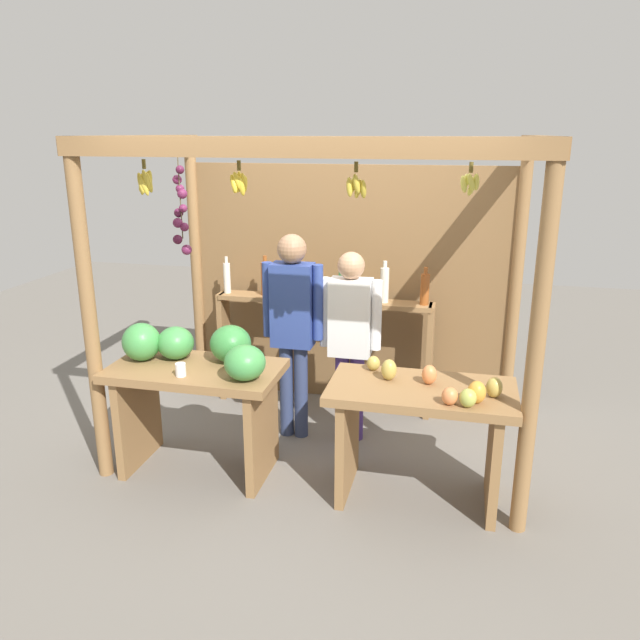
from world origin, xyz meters
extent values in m
plane|color=slate|center=(0.00, 0.00, 0.00)|extent=(12.00, 12.00, 0.00)
cylinder|color=olive|center=(-1.43, -0.87, 1.18)|extent=(0.10, 0.10, 2.35)
cylinder|color=olive|center=(1.43, -0.87, 1.18)|extent=(0.10, 0.10, 2.35)
cylinder|color=olive|center=(-1.43, 0.87, 1.18)|extent=(0.10, 0.10, 2.35)
cylinder|color=olive|center=(1.43, 0.87, 1.18)|extent=(0.10, 0.10, 2.35)
cube|color=olive|center=(0.00, -0.87, 2.29)|extent=(2.96, 0.12, 0.12)
cube|color=olive|center=(-1.43, 0.00, 2.29)|extent=(0.12, 1.83, 0.12)
cube|color=olive|center=(1.43, 0.00, 2.29)|extent=(0.12, 1.83, 0.12)
cube|color=brown|center=(0.00, 0.89, 1.06)|extent=(2.86, 0.04, 2.12)
cylinder|color=brown|center=(1.00, -0.68, 2.18)|extent=(0.02, 0.02, 0.06)
ellipsoid|color=#D1CC4C|center=(1.04, -0.68, 2.10)|extent=(0.04, 0.06, 0.11)
ellipsoid|color=#D1CC4C|center=(1.01, -0.64, 2.07)|extent=(0.07, 0.05, 0.11)
ellipsoid|color=#D1CC4C|center=(0.97, -0.66, 2.10)|extent=(0.05, 0.06, 0.11)
ellipsoid|color=#D1CC4C|center=(0.97, -0.70, 2.09)|extent=(0.06, 0.07, 0.11)
ellipsoid|color=#D1CC4C|center=(1.01, -0.70, 2.10)|extent=(0.06, 0.04, 0.11)
cylinder|color=brown|center=(0.36, -0.78, 2.18)|extent=(0.02, 0.02, 0.06)
ellipsoid|color=gold|center=(0.40, -0.79, 2.06)|extent=(0.04, 0.07, 0.12)
ellipsoid|color=gold|center=(0.37, -0.76, 2.06)|extent=(0.06, 0.05, 0.12)
ellipsoid|color=gold|center=(0.34, -0.77, 2.09)|extent=(0.06, 0.07, 0.12)
ellipsoid|color=gold|center=(0.33, -0.81, 2.07)|extent=(0.05, 0.05, 0.12)
ellipsoid|color=gold|center=(0.37, -0.82, 2.09)|extent=(0.06, 0.04, 0.12)
cylinder|color=brown|center=(-0.36, -0.78, 2.18)|extent=(0.02, 0.02, 0.06)
ellipsoid|color=gold|center=(-0.33, -0.78, 2.09)|extent=(0.04, 0.07, 0.12)
ellipsoid|color=gold|center=(-0.33, -0.76, 2.07)|extent=(0.07, 0.07, 0.13)
ellipsoid|color=gold|center=(-0.36, -0.75, 2.08)|extent=(0.08, 0.04, 0.12)
ellipsoid|color=gold|center=(-0.37, -0.77, 2.09)|extent=(0.05, 0.06, 0.13)
ellipsoid|color=gold|center=(-0.39, -0.78, 2.08)|extent=(0.04, 0.08, 0.12)
ellipsoid|color=gold|center=(-0.38, -0.81, 2.08)|extent=(0.07, 0.06, 0.13)
ellipsoid|color=gold|center=(-0.36, -0.81, 2.09)|extent=(0.08, 0.04, 0.12)
ellipsoid|color=gold|center=(-0.34, -0.81, 2.06)|extent=(0.05, 0.05, 0.13)
cylinder|color=brown|center=(-1.00, -0.75, 2.18)|extent=(0.02, 0.02, 0.06)
ellipsoid|color=gold|center=(-0.97, -0.75, 2.07)|extent=(0.04, 0.07, 0.14)
ellipsoid|color=gold|center=(-0.98, -0.73, 2.08)|extent=(0.07, 0.07, 0.14)
ellipsoid|color=gold|center=(-1.00, -0.72, 2.06)|extent=(0.07, 0.04, 0.14)
ellipsoid|color=gold|center=(-1.02, -0.73, 2.08)|extent=(0.08, 0.06, 0.14)
ellipsoid|color=gold|center=(-1.03, -0.74, 2.07)|extent=(0.06, 0.08, 0.14)
ellipsoid|color=gold|center=(-1.02, -0.76, 2.06)|extent=(0.05, 0.07, 0.14)
ellipsoid|color=gold|center=(-1.02, -0.78, 2.07)|extent=(0.07, 0.06, 0.14)
ellipsoid|color=gold|center=(-1.00, -0.78, 2.05)|extent=(0.08, 0.04, 0.14)
ellipsoid|color=gold|center=(-0.98, -0.77, 2.09)|extent=(0.06, 0.06, 0.14)
cylinder|color=#4C422D|center=(-0.93, -0.42, 1.94)|extent=(0.01, 0.01, 0.55)
sphere|color=#47142D|center=(-0.90, -0.45, 2.13)|extent=(0.06, 0.06, 0.06)
sphere|color=#601E42|center=(-0.95, -0.40, 2.06)|extent=(0.06, 0.06, 0.06)
sphere|color=#601E42|center=(-0.93, -0.41, 2.00)|extent=(0.06, 0.06, 0.06)
sphere|color=#601E42|center=(-0.91, -0.41, 1.97)|extent=(0.07, 0.07, 0.07)
sphere|color=#601E42|center=(-0.91, -0.42, 1.87)|extent=(0.06, 0.06, 0.06)
sphere|color=#511938|center=(-0.96, -0.40, 1.84)|extent=(0.07, 0.07, 0.07)
sphere|color=#601E42|center=(-0.91, -0.42, 1.74)|extent=(0.06, 0.06, 0.06)
sphere|color=#601E42|center=(-0.95, -0.44, 1.77)|extent=(0.07, 0.07, 0.07)
sphere|color=#601E42|center=(-0.90, -0.43, 1.59)|extent=(0.07, 0.07, 0.07)
sphere|color=#47142D|center=(-0.95, -0.45, 1.66)|extent=(0.07, 0.07, 0.07)
cube|color=olive|center=(-0.79, -0.65, 0.77)|extent=(1.20, 0.64, 0.06)
cube|color=olive|center=(-1.27, -0.65, 0.37)|extent=(0.06, 0.58, 0.74)
cube|color=olive|center=(-0.31, -0.65, 0.37)|extent=(0.06, 0.58, 0.74)
ellipsoid|color=#38843D|center=(-0.58, -0.49, 0.94)|extent=(0.39, 0.39, 0.27)
ellipsoid|color=#429347|center=(-1.21, -0.60, 0.94)|extent=(0.38, 0.38, 0.27)
ellipsoid|color=#429347|center=(-0.99, -0.52, 0.92)|extent=(0.30, 0.30, 0.24)
ellipsoid|color=#429347|center=(-0.36, -0.79, 0.92)|extent=(0.35, 0.35, 0.24)
cylinder|color=white|center=(-0.81, -0.83, 0.85)|extent=(0.07, 0.07, 0.09)
cube|color=olive|center=(0.79, -0.65, 0.77)|extent=(1.20, 0.64, 0.06)
cube|color=olive|center=(0.31, -0.65, 0.37)|extent=(0.06, 0.58, 0.74)
cube|color=olive|center=(1.27, -0.65, 0.37)|extent=(0.06, 0.58, 0.74)
ellipsoid|color=#B79E47|center=(0.44, -0.43, 0.85)|extent=(0.09, 0.09, 0.10)
ellipsoid|color=#E07F47|center=(0.83, -0.59, 0.87)|extent=(0.13, 0.13, 0.13)
ellipsoid|color=#A8B24C|center=(1.07, -0.89, 0.86)|extent=(0.14, 0.14, 0.12)
ellipsoid|color=#E07F47|center=(0.97, -0.88, 0.86)|extent=(0.12, 0.12, 0.11)
ellipsoid|color=#B79E47|center=(0.56, -0.57, 0.87)|extent=(0.14, 0.14, 0.14)
ellipsoid|color=gold|center=(1.12, -0.82, 0.87)|extent=(0.14, 0.14, 0.14)
ellipsoid|color=#B79E47|center=(1.23, -0.71, 0.87)|extent=(0.14, 0.14, 0.13)
cube|color=olive|center=(-1.10, 0.65, 0.50)|extent=(0.05, 0.20, 1.00)
cube|color=olive|center=(0.76, 0.65, 0.50)|extent=(0.05, 0.20, 1.00)
cube|color=olive|center=(-0.17, 0.65, 0.98)|extent=(1.86, 0.22, 0.04)
cylinder|color=silver|center=(-1.04, 0.65, 1.13)|extent=(0.06, 0.06, 0.27)
cylinder|color=silver|center=(-1.04, 0.65, 1.30)|extent=(0.03, 0.03, 0.06)
cylinder|color=#994C1E|center=(-0.69, 0.65, 1.15)|extent=(0.07, 0.07, 0.29)
cylinder|color=#994C1E|center=(-0.69, 0.65, 1.32)|extent=(0.03, 0.03, 0.06)
cylinder|color=gold|center=(-0.34, 0.65, 1.13)|extent=(0.06, 0.06, 0.26)
cylinder|color=gold|center=(-0.34, 0.65, 1.29)|extent=(0.03, 0.03, 0.06)
cylinder|color=#338C4C|center=(0.00, 0.65, 1.14)|extent=(0.06, 0.06, 0.28)
cylinder|color=#338C4C|center=(0.00, 0.65, 1.31)|extent=(0.03, 0.03, 0.06)
cylinder|color=silver|center=(0.36, 0.65, 1.15)|extent=(0.07, 0.07, 0.29)
cylinder|color=silver|center=(0.36, 0.65, 1.32)|extent=(0.03, 0.03, 0.06)
cylinder|color=#994C1E|center=(0.70, 0.65, 1.13)|extent=(0.07, 0.07, 0.26)
cylinder|color=#994C1E|center=(0.70, 0.65, 1.29)|extent=(0.03, 0.03, 0.06)
cylinder|color=navy|center=(-0.33, 0.03, 0.39)|extent=(0.11, 0.11, 0.77)
cylinder|color=navy|center=(-0.21, 0.03, 0.39)|extent=(0.11, 0.11, 0.77)
cube|color=#2D428C|center=(-0.27, 0.03, 1.10)|extent=(0.32, 0.19, 0.65)
cylinder|color=#2D428C|center=(-0.47, 0.03, 1.13)|extent=(0.08, 0.08, 0.59)
cylinder|color=#2D428C|center=(-0.07, 0.03, 1.13)|extent=(0.08, 0.08, 0.59)
sphere|color=#997051|center=(-0.27, 0.03, 1.54)|extent=(0.22, 0.22, 0.22)
cylinder|color=#442E7A|center=(0.12, 0.08, 0.36)|extent=(0.11, 0.11, 0.71)
cylinder|color=#442E7A|center=(0.24, 0.08, 0.36)|extent=(0.11, 0.11, 0.71)
cube|color=white|center=(0.18, 0.08, 1.02)|extent=(0.32, 0.19, 0.60)
cylinder|color=white|center=(-0.02, 0.08, 1.05)|extent=(0.08, 0.08, 0.54)
cylinder|color=white|center=(0.38, 0.08, 1.05)|extent=(0.08, 0.08, 0.54)
sphere|color=tan|center=(0.18, 0.08, 1.42)|extent=(0.21, 0.21, 0.21)
camera|label=1|loc=(1.00, -4.40, 2.37)|focal=34.87mm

